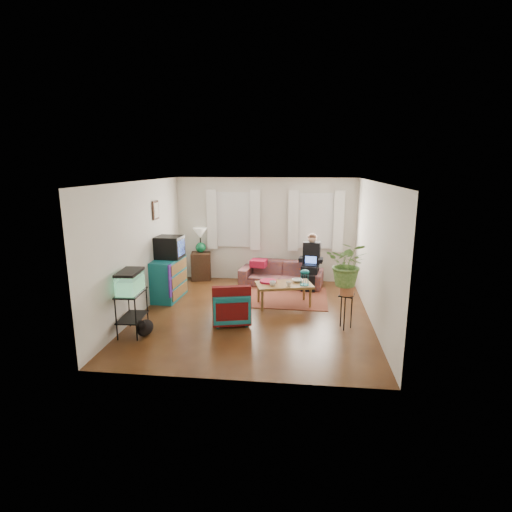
# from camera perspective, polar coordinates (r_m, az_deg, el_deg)

# --- Properties ---
(floor) EXTENTS (4.50, 5.00, 0.01)m
(floor) POSITION_cam_1_polar(r_m,az_deg,el_deg) (8.01, -0.33, -8.33)
(floor) COLOR #4F2B14
(floor) RESTS_ON ground
(ceiling) EXTENTS (4.50, 5.00, 0.01)m
(ceiling) POSITION_cam_1_polar(r_m,az_deg,el_deg) (7.47, -0.35, 10.59)
(ceiling) COLOR white
(ceiling) RESTS_ON wall_back
(wall_back) EXTENTS (4.50, 0.01, 2.60)m
(wall_back) POSITION_cam_1_polar(r_m,az_deg,el_deg) (10.08, 1.35, 3.76)
(wall_back) COLOR silver
(wall_back) RESTS_ON floor
(wall_front) EXTENTS (4.50, 0.01, 2.60)m
(wall_front) POSITION_cam_1_polar(r_m,az_deg,el_deg) (5.24, -3.60, -4.90)
(wall_front) COLOR silver
(wall_front) RESTS_ON floor
(wall_left) EXTENTS (0.01, 5.00, 2.60)m
(wall_left) POSITION_cam_1_polar(r_m,az_deg,el_deg) (8.21, -16.13, 1.14)
(wall_left) COLOR silver
(wall_left) RESTS_ON floor
(wall_right) EXTENTS (0.01, 5.00, 2.60)m
(wall_right) POSITION_cam_1_polar(r_m,az_deg,el_deg) (7.71, 16.51, 0.37)
(wall_right) COLOR silver
(wall_right) RESTS_ON floor
(window_left) EXTENTS (1.08, 0.04, 1.38)m
(window_left) POSITION_cam_1_polar(r_m,az_deg,el_deg) (10.13, -3.18, 5.21)
(window_left) COLOR white
(window_left) RESTS_ON wall_back
(window_right) EXTENTS (1.08, 0.04, 1.38)m
(window_right) POSITION_cam_1_polar(r_m,az_deg,el_deg) (9.99, 8.53, 4.99)
(window_right) COLOR white
(window_right) RESTS_ON wall_back
(curtains_left) EXTENTS (1.36, 0.06, 1.50)m
(curtains_left) POSITION_cam_1_polar(r_m,az_deg,el_deg) (10.05, -3.26, 5.15)
(curtains_left) COLOR white
(curtains_left) RESTS_ON wall_back
(curtains_right) EXTENTS (1.36, 0.06, 1.50)m
(curtains_right) POSITION_cam_1_polar(r_m,az_deg,el_deg) (9.91, 8.55, 4.92)
(curtains_right) COLOR white
(curtains_right) RESTS_ON wall_back
(picture_frame) EXTENTS (0.04, 0.32, 0.40)m
(picture_frame) POSITION_cam_1_polar(r_m,az_deg,el_deg) (8.88, -14.10, 6.36)
(picture_frame) COLOR #3D2616
(picture_frame) RESTS_ON wall_left
(area_rug) EXTENTS (2.04, 1.65, 0.01)m
(area_rug) POSITION_cam_1_polar(r_m,az_deg,el_deg) (9.03, 3.73, -5.82)
(area_rug) COLOR maroon
(area_rug) RESTS_ON floor
(sofa) EXTENTS (2.09, 1.08, 0.78)m
(sofa) POSITION_cam_1_polar(r_m,az_deg,el_deg) (9.80, 3.63, -1.97)
(sofa) COLOR brown
(sofa) RESTS_ON floor
(seated_person) EXTENTS (0.59, 0.68, 1.19)m
(seated_person) POSITION_cam_1_polar(r_m,az_deg,el_deg) (9.64, 7.84, -1.06)
(seated_person) COLOR black
(seated_person) RESTS_ON sofa
(side_table) EXTENTS (0.56, 0.56, 0.71)m
(side_table) POSITION_cam_1_polar(r_m,az_deg,el_deg) (10.41, -7.83, -1.39)
(side_table) COLOR #432519
(side_table) RESTS_ON floor
(table_lamp) EXTENTS (0.42, 0.42, 0.65)m
(table_lamp) POSITION_cam_1_polar(r_m,az_deg,el_deg) (10.27, -7.94, 2.16)
(table_lamp) COLOR white
(table_lamp) RESTS_ON side_table
(dresser) EXTENTS (0.56, 1.03, 0.90)m
(dresser) POSITION_cam_1_polar(r_m,az_deg,el_deg) (9.02, -12.41, -3.18)
(dresser) COLOR #116769
(dresser) RESTS_ON floor
(crt_tv) EXTENTS (0.58, 0.53, 0.48)m
(crt_tv) POSITION_cam_1_polar(r_m,az_deg,el_deg) (8.94, -12.26, 1.25)
(crt_tv) COLOR black
(crt_tv) RESTS_ON dresser
(aquarium_stand) EXTENTS (0.42, 0.70, 0.75)m
(aquarium_stand) POSITION_cam_1_polar(r_m,az_deg,el_deg) (7.35, -17.26, -7.79)
(aquarium_stand) COLOR black
(aquarium_stand) RESTS_ON floor
(aquarium) EXTENTS (0.37, 0.64, 0.40)m
(aquarium) POSITION_cam_1_polar(r_m,az_deg,el_deg) (7.18, -17.57, -3.47)
(aquarium) COLOR #7FD899
(aquarium) RESTS_ON aquarium_stand
(black_cat) EXTENTS (0.31, 0.43, 0.35)m
(black_cat) POSITION_cam_1_polar(r_m,az_deg,el_deg) (7.28, -15.58, -9.62)
(black_cat) COLOR black
(black_cat) RESTS_ON floor
(armchair) EXTENTS (0.81, 0.78, 0.69)m
(armchair) POSITION_cam_1_polar(r_m,az_deg,el_deg) (7.54, -3.61, -6.93)
(armchair) COLOR #115A68
(armchair) RESTS_ON floor
(serape_throw) EXTENTS (0.72, 0.32, 0.57)m
(serape_throw) POSITION_cam_1_polar(r_m,az_deg,el_deg) (7.24, -3.49, -6.57)
(serape_throw) COLOR #9E0A0A
(serape_throw) RESTS_ON armchair
(coffee_table) EXTENTS (1.27, 0.91, 0.48)m
(coffee_table) POSITION_cam_1_polar(r_m,az_deg,el_deg) (8.44, 4.01, -5.52)
(coffee_table) COLOR brown
(coffee_table) RESTS_ON floor
(cup_a) EXTENTS (0.16, 0.16, 0.10)m
(cup_a) POSITION_cam_1_polar(r_m,az_deg,el_deg) (8.21, 2.41, -3.93)
(cup_a) COLOR white
(cup_a) RESTS_ON coffee_table
(cup_b) EXTENTS (0.13, 0.13, 0.10)m
(cup_b) POSITION_cam_1_polar(r_m,az_deg,el_deg) (8.19, 4.68, -4.00)
(cup_b) COLOR beige
(cup_b) RESTS_ON coffee_table
(bowl) EXTENTS (0.28, 0.28, 0.06)m
(bowl) POSITION_cam_1_polar(r_m,az_deg,el_deg) (8.53, 5.94, -3.49)
(bowl) COLOR white
(bowl) RESTS_ON coffee_table
(snack_tray) EXTENTS (0.44, 0.44, 0.04)m
(snack_tray) POSITION_cam_1_polar(r_m,az_deg,el_deg) (8.45, 1.72, -3.63)
(snack_tray) COLOR #B21414
(snack_tray) RESTS_ON coffee_table
(birdcage) EXTENTS (0.23, 0.23, 0.33)m
(birdcage) POSITION_cam_1_polar(r_m,az_deg,el_deg) (8.27, 6.98, -3.04)
(birdcage) COLOR #115B6B
(birdcage) RESTS_ON coffee_table
(plant_stand) EXTENTS (0.34, 0.34, 0.64)m
(plant_stand) POSITION_cam_1_polar(r_m,az_deg,el_deg) (7.43, 12.69, -7.77)
(plant_stand) COLOR black
(plant_stand) RESTS_ON floor
(potted_plant) EXTENTS (0.88, 0.81, 0.81)m
(potted_plant) POSITION_cam_1_polar(r_m,az_deg,el_deg) (7.20, 12.98, -2.08)
(potted_plant) COLOR #599947
(potted_plant) RESTS_ON plant_stand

